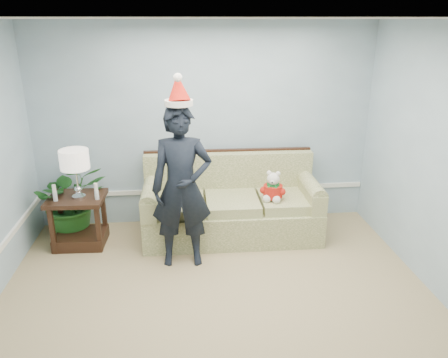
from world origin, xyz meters
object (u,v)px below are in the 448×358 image
object	(u,v)px
sofa	(231,207)
table_lamp	(75,162)
houseplant	(72,200)
teddy_bear	(273,190)
man	(182,188)
side_table	(80,226)

from	to	relation	value
sofa	table_lamp	bearing A→B (deg)	-174.01
houseplant	teddy_bear	bearing A→B (deg)	-8.63
houseplant	man	size ratio (longest dim) A/B	0.53
sofa	houseplant	world-z (taller)	sofa
sofa	houseplant	distance (m)	2.07
side_table	man	bearing A→B (deg)	-23.09
side_table	houseplant	distance (m)	0.39
side_table	man	distance (m)	1.56
sofa	man	distance (m)	1.08
side_table	houseplant	world-z (taller)	houseplant
houseplant	side_table	bearing A→B (deg)	-63.88
sofa	side_table	xyz separation A→B (m)	(-1.93, -0.12, -0.12)
side_table	man	xyz separation A→B (m)	(1.30, -0.55, 0.68)
man	houseplant	bearing A→B (deg)	150.46
sofa	houseplant	xyz separation A→B (m)	(-2.06, 0.15, 0.12)
houseplant	man	distance (m)	1.71
man	teddy_bear	world-z (taller)	man
table_lamp	teddy_bear	world-z (taller)	table_lamp
table_lamp	houseplant	bearing A→B (deg)	119.27
sofa	teddy_bear	xyz separation A→B (m)	(0.50, -0.24, 0.32)
table_lamp	teddy_bear	xyz separation A→B (m)	(2.39, -0.07, -0.42)
houseplant	man	world-z (taller)	man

